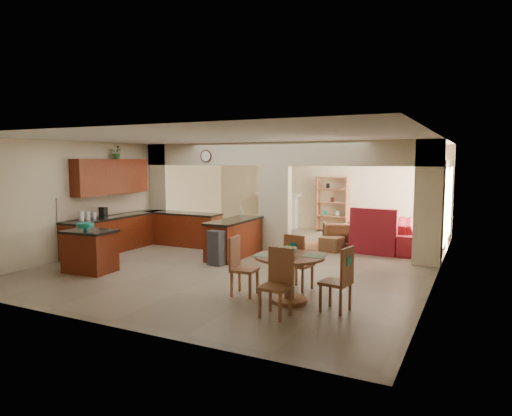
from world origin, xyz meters
The scene contains 39 objects.
floor centered at (0.00, 0.00, 0.00)m, with size 10.00×10.00×0.00m, color #796C54.
ceiling centered at (0.00, 0.00, 2.80)m, with size 10.00×10.00×0.00m, color white.
wall_back centered at (0.00, 5.00, 1.40)m, with size 8.00×8.00×0.00m, color beige.
wall_front centered at (0.00, -5.00, 1.40)m, with size 8.00×8.00×0.00m, color beige.
wall_left centered at (-4.00, 0.00, 1.40)m, with size 10.00×10.00×0.00m, color beige.
wall_right centered at (4.00, 0.00, 1.40)m, with size 10.00×10.00×0.00m, color beige.
partition_left_pier centered at (-3.70, 1.00, 1.40)m, with size 0.60×0.25×2.80m, color beige.
partition_center_pier centered at (0.00, 1.00, 1.10)m, with size 0.80×0.25×2.20m, color beige.
partition_right_pier centered at (3.70, 1.00, 1.40)m, with size 0.60×0.25×2.80m, color beige.
partition_header centered at (0.00, 1.00, 2.50)m, with size 8.00×0.25×0.60m, color beige.
kitchen_counter centered at (-3.26, -0.25, 0.46)m, with size 2.52×3.29×1.48m.
upper_cabinets centered at (-3.82, -0.80, 1.92)m, with size 0.35×2.40×0.90m, color #460F08.
peninsula centered at (-0.60, -0.11, 0.46)m, with size 0.70×1.85×0.91m.
wall_clock centered at (-2.00, 0.85, 2.45)m, with size 0.34×0.34×0.03m, color #4D2519.
rug centered at (1.20, 2.10, 0.01)m, with size 1.60×1.30×0.01m, color #9B5F38.
fireplace centered at (-1.60, 4.83, 0.61)m, with size 1.60×0.35×1.20m.
shelving_unit centered at (0.35, 4.82, 0.90)m, with size 1.00×0.32×1.80m, color brown.
window_a centered at (3.97, 2.30, 1.20)m, with size 0.02×0.90×1.90m, color white.
window_b centered at (3.97, 4.00, 1.20)m, with size 0.02×0.90×1.90m, color white.
glazed_door centered at (3.97, 3.15, 1.05)m, with size 0.02×0.70×2.10m, color white.
drape_a_left centered at (3.93, 1.70, 1.20)m, with size 0.10×0.28×2.30m, color #46261C.
drape_a_right centered at (3.93, 2.90, 1.20)m, with size 0.10×0.28×2.30m, color #46261C.
drape_b_left centered at (3.93, 3.40, 1.20)m, with size 0.10×0.28×2.30m, color #46261C.
drape_b_right centered at (3.93, 4.60, 1.20)m, with size 0.10×0.28×2.30m, color #46261C.
ceiling_fan centered at (1.50, 3.00, 2.56)m, with size 1.00×1.00×0.10m, color white.
kitchen_island centered at (-2.57, -2.79, 0.44)m, with size 1.06×0.79×0.88m.
teal_bowl centered at (-2.58, -2.87, 0.96)m, with size 0.34×0.34×0.16m, color #148A70.
trash_can centered at (-0.50, -1.08, 0.36)m, with size 0.34×0.29×0.72m, color #323234.
dining_table centered at (1.97, -2.85, 0.52)m, with size 1.15×1.15×0.78m.
fruit_bowl centered at (1.95, -2.90, 0.86)m, with size 0.30×0.30×0.16m, color #88BB28.
sofa centered at (3.30, 2.78, 0.38)m, with size 1.01×2.59×0.76m, color maroon.
chaise centered at (2.38, 1.99, 0.23)m, with size 1.15×0.94×0.46m, color maroon.
armchair centered at (1.31, 2.17, 0.34)m, with size 0.74×0.76×0.69m, color maroon.
ottoman centered at (1.33, 1.60, 0.18)m, with size 0.50×0.50×0.37m, color maroon.
plant centered at (-3.82, -0.58, 2.54)m, with size 0.30×0.26×0.34m, color #154D14.
chair_north centered at (1.82, -2.13, 0.55)m, with size 0.49×0.49×1.02m.
chair_east centered at (2.86, -2.95, 0.55)m, with size 0.48×0.48×1.02m.
chair_south centered at (2.05, -3.51, 0.55)m, with size 0.44×0.45×1.02m.
chair_west centered at (1.04, -2.83, 0.55)m, with size 0.45×0.45×1.02m.
Camera 1 is at (4.74, -9.67, 2.34)m, focal length 32.00 mm.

